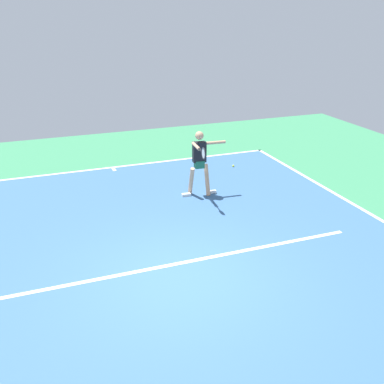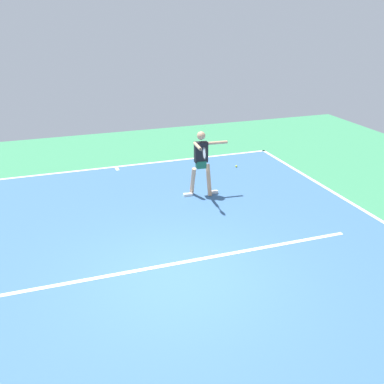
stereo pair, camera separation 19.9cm
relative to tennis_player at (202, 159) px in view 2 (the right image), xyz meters
The scene contains 7 objects.
ground_plane 4.12m from the tennis_player, 63.86° to the left, with size 21.79×21.79×0.00m, color #388456.
court_surface 4.12m from the tennis_player, 63.86° to the left, with size 10.57×13.38×0.00m, color #38608E.
court_line_baseline_near 3.66m from the tennis_player, 60.03° to the right, with size 10.57×0.10×0.01m, color white.
court_line_service 3.71m from the tennis_player, 60.45° to the left, with size 7.93×0.10×0.01m, color white.
court_line_centre_mark 3.50m from the tennis_player, 58.32° to the right, with size 0.10×0.30×0.01m, color white.
tennis_player is the anchor object (origin of this frame).
tennis_ball_by_baseline 2.72m from the tennis_player, 136.11° to the right, with size 0.07×0.07×0.07m, color yellow.
Camera 2 is at (2.11, 6.77, 4.66)m, focal length 41.72 mm.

